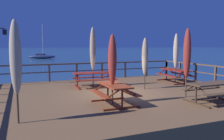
# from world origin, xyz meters

# --- Properties ---
(ground_plane) EXTENTS (600.00, 600.00, 0.00)m
(ground_plane) POSITION_xyz_m (0.00, 0.00, 0.00)
(ground_plane) COLOR navy
(wooden_deck) EXTENTS (12.27, 9.62, 0.74)m
(wooden_deck) POSITION_xyz_m (0.00, 0.00, 0.37)
(wooden_deck) COLOR brown
(wooden_deck) RESTS_ON ground
(railing_waterside_far) EXTENTS (12.07, 0.10, 1.09)m
(railing_waterside_far) POSITION_xyz_m (0.00, 4.66, 1.49)
(railing_waterside_far) COLOR brown
(railing_waterside_far) RESTS_ON wooden_deck
(railing_side_right) EXTENTS (0.10, 9.42, 1.09)m
(railing_side_right) POSITION_xyz_m (5.99, 0.00, 1.48)
(railing_side_right) COLOR brown
(railing_side_right) RESTS_ON wooden_deck
(picnic_table_front_right) EXTENTS (1.40, 1.76, 0.78)m
(picnic_table_front_right) POSITION_xyz_m (-0.95, -1.92, 1.30)
(picnic_table_front_right) COLOR #993819
(picnic_table_front_right) RESTS_ON wooden_deck
(picnic_table_back_left) EXTENTS (2.26, 1.52, 0.78)m
(picnic_table_back_left) POSITION_xyz_m (-0.54, 1.97, 1.31)
(picnic_table_back_left) COLOR maroon
(picnic_table_back_left) RESTS_ON wooden_deck
(picnic_table_mid_left) EXTENTS (1.93, 1.44, 0.78)m
(picnic_table_mid_left) POSITION_xyz_m (2.67, -3.01, 1.30)
(picnic_table_mid_left) COLOR brown
(picnic_table_mid_left) RESTS_ON wooden_deck
(picnic_table_mid_centre) EXTENTS (1.48, 2.22, 0.78)m
(picnic_table_mid_centre) POSITION_xyz_m (4.48, 1.64, 1.31)
(picnic_table_mid_centre) COLOR maroon
(picnic_table_mid_centre) RESTS_ON wooden_deck
(patio_umbrella_tall_mid_left) EXTENTS (0.32, 0.32, 2.62)m
(patio_umbrella_tall_mid_left) POSITION_xyz_m (-1.01, -1.85, 2.41)
(patio_umbrella_tall_mid_left) COLOR #4C3828
(patio_umbrella_tall_mid_left) RESTS_ON wooden_deck
(patio_umbrella_tall_mid_right) EXTENTS (0.32, 0.32, 3.17)m
(patio_umbrella_tall_mid_right) POSITION_xyz_m (-0.61, 1.92, 2.76)
(patio_umbrella_tall_mid_right) COLOR #4C3828
(patio_umbrella_tall_mid_right) RESTS_ON wooden_deck
(patio_umbrella_tall_back_right) EXTENTS (0.32, 0.32, 2.92)m
(patio_umbrella_tall_back_right) POSITION_xyz_m (-4.29, -2.84, 2.60)
(patio_umbrella_tall_back_right) COLOR #4C3828
(patio_umbrella_tall_back_right) RESTS_ON wooden_deck
(patio_umbrella_tall_front) EXTENTS (0.32, 0.32, 2.92)m
(patio_umbrella_tall_front) POSITION_xyz_m (4.52, 1.67, 2.60)
(patio_umbrella_tall_front) COLOR #4C3828
(patio_umbrella_tall_front) RESTS_ON wooden_deck
(patio_umbrella_tall_back_left) EXTENTS (0.32, 0.32, 2.59)m
(patio_umbrella_tall_back_left) POSITION_xyz_m (1.64, 0.37, 2.39)
(patio_umbrella_tall_back_left) COLOR #4C3828
(patio_umbrella_tall_back_left) RESTS_ON wooden_deck
(patio_umbrella_short_front) EXTENTS (0.32, 0.32, 2.93)m
(patio_umbrella_short_front) POSITION_xyz_m (2.36, -1.90, 2.61)
(patio_umbrella_short_front) COLOR #4C3828
(patio_umbrella_short_front) RESTS_ON wooden_deck
(sailboat_distant) EXTENTS (6.22, 3.48, 7.72)m
(sailboat_distant) POSITION_xyz_m (0.25, 44.28, 0.51)
(sailboat_distant) COLOR navy
(sailboat_distant) RESTS_ON ground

